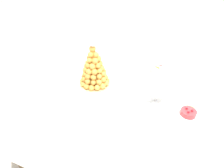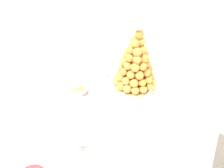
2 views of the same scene
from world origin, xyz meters
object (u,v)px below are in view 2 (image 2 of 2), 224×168
object	(u,v)px
creme_brulee_ramekin	(137,62)
dessert_cup_right	(81,89)
dessert_cup_mid_right	(92,79)
macaron_goblet	(81,114)
serving_tray	(121,81)
wine_glass	(170,59)
dessert_cup_left	(117,56)
croquembouche	(136,63)
dessert_cup_centre	(103,72)
dessert_cup_mid_left	(110,63)

from	to	relation	value
creme_brulee_ramekin	dessert_cup_right	bearing A→B (deg)	-19.10
dessert_cup_mid_right	macaron_goblet	size ratio (longest dim) A/B	0.22
serving_tray	dessert_cup_right	distance (m)	0.23
creme_brulee_ramekin	wine_glass	world-z (taller)	wine_glass
dessert_cup_left	wine_glass	distance (m)	0.34
serving_tray	dessert_cup_mid_right	bearing A→B (deg)	-51.24
croquembouche	wine_glass	xyz separation A→B (m)	(-0.16, 0.13, -0.02)
croquembouche	dessert_cup_centre	world-z (taller)	croquembouche
serving_tray	croquembouche	distance (m)	0.16
dessert_cup_left	dessert_cup_right	bearing A→B (deg)	-0.54
dessert_cup_left	dessert_cup_right	world-z (taller)	dessert_cup_left
dessert_cup_left	dessert_cup_mid_right	size ratio (longest dim) A/B	0.97
dessert_cup_left	macaron_goblet	size ratio (longest dim) A/B	0.22
dessert_cup_mid_left	wine_glass	bearing A→B (deg)	98.35
dessert_cup_centre	creme_brulee_ramekin	distance (m)	0.23
dessert_cup_mid_left	dessert_cup_mid_right	distance (m)	0.20
dessert_cup_mid_left	dessert_cup_mid_right	xyz separation A→B (m)	(0.20, 0.00, 0.00)
dessert_cup_mid_left	macaron_goblet	bearing A→B (deg)	18.88
dessert_cup_left	dessert_cup_mid_right	world-z (taller)	dessert_cup_mid_right
dessert_cup_centre	creme_brulee_ramekin	world-z (taller)	dessert_cup_centre
croquembouche	macaron_goblet	size ratio (longest dim) A/B	1.24
dessert_cup_mid_left	creme_brulee_ramekin	world-z (taller)	dessert_cup_mid_left
serving_tray	creme_brulee_ramekin	bearing A→B (deg)	176.84
dessert_cup_mid_left	dessert_cup_right	distance (m)	0.30
macaron_goblet	croquembouche	bearing A→B (deg)	178.93
croquembouche	dessert_cup_mid_right	distance (m)	0.24
dessert_cup_right	serving_tray	bearing A→B (deg)	146.96
dessert_cup_left	dessert_cup_mid_left	distance (m)	0.09
dessert_cup_left	dessert_cup_mid_left	world-z (taller)	dessert_cup_left
dessert_cup_centre	dessert_cup_mid_right	size ratio (longest dim) A/B	0.92
dessert_cup_left	creme_brulee_ramekin	distance (m)	0.13
wine_glass	dessert_cup_right	bearing A→B (deg)	-43.73
croquembouche	dessert_cup_mid_left	xyz separation A→B (m)	(-0.11, -0.20, -0.11)
dessert_cup_mid_right	dessert_cup_right	bearing A→B (deg)	-3.94
creme_brulee_ramekin	dessert_cup_mid_left	bearing A→B (deg)	-55.08
serving_tray	creme_brulee_ramekin	world-z (taller)	creme_brulee_ramekin
dessert_cup_left	dessert_cup_centre	distance (m)	0.20
dessert_cup_centre	dessert_cup_right	size ratio (longest dim) A/B	0.96
dessert_cup_mid_left	dessert_cup_right	world-z (taller)	dessert_cup_mid_left
dessert_cup_mid_left	serving_tray	bearing A→B (deg)	48.96
dessert_cup_right	creme_brulee_ramekin	size ratio (longest dim) A/B	0.62
dessert_cup_left	wine_glass	xyz separation A→B (m)	(0.04, 0.33, 0.08)
croquembouche	creme_brulee_ramekin	xyz separation A→B (m)	(-0.20, -0.07, -0.12)
macaron_goblet	dessert_cup_mid_right	bearing A→B (deg)	-152.62
dessert_cup_centre	macaron_goblet	distance (m)	0.51
dessert_cup_mid_left	wine_glass	size ratio (longest dim) A/B	0.35
macaron_goblet	wine_glass	xyz separation A→B (m)	(-0.61, 0.14, -0.05)
dessert_cup_right	macaron_goblet	world-z (taller)	macaron_goblet
dessert_cup_left	creme_brulee_ramekin	world-z (taller)	dessert_cup_left
serving_tray	dessert_cup_left	bearing A→B (deg)	-148.34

